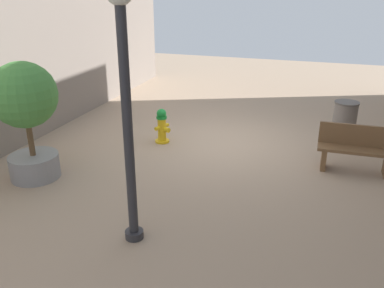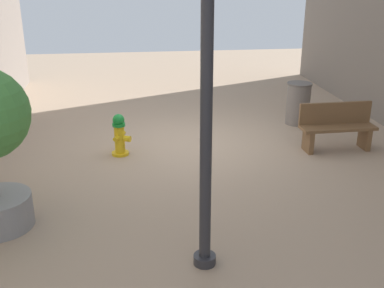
{
  "view_description": "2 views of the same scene",
  "coord_description": "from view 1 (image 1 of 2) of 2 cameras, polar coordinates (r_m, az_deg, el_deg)",
  "views": [
    {
      "loc": [
        -2.03,
        8.94,
        3.63
      ],
      "look_at": [
        0.26,
        2.01,
        0.71
      ],
      "focal_mm": 38.15,
      "sensor_mm": 36.0,
      "label": 1
    },
    {
      "loc": [
        1.24,
        9.1,
        3.46
      ],
      "look_at": [
        0.26,
        1.62,
        0.61
      ],
      "focal_mm": 43.51,
      "sensor_mm": 36.0,
      "label": 2
    }
  ],
  "objects": [
    {
      "name": "ground_plane",
      "position": [
        9.86,
        5.09,
        0.11
      ],
      "size": [
        23.4,
        23.4,
        0.0
      ],
      "primitive_type": "plane",
      "color": "tan"
    },
    {
      "name": "fire_hydrant",
      "position": [
        9.78,
        -4.21,
        2.56
      ],
      "size": [
        0.41,
        0.42,
        0.84
      ],
      "color": "gold",
      "rests_on": "ground_plane"
    },
    {
      "name": "bench_near",
      "position": [
        8.88,
        22.0,
        -0.57
      ],
      "size": [
        1.52,
        0.47,
        0.95
      ],
      "color": "brown",
      "rests_on": "ground_plane"
    },
    {
      "name": "planter_tree",
      "position": [
        8.24,
        -22.22,
        4.56
      ],
      "size": [
        1.24,
        1.24,
        2.3
      ],
      "color": "gray",
      "rests_on": "ground_plane"
    },
    {
      "name": "street_lamp",
      "position": [
        5.47,
        -9.3,
        7.56
      ],
      "size": [
        0.36,
        0.36,
        3.71
      ],
      "color": "#2D2D33",
      "rests_on": "ground_plane"
    },
    {
      "name": "trash_bin",
      "position": [
        10.47,
        20.52,
        2.96
      ],
      "size": [
        0.57,
        0.57,
        0.99
      ],
      "color": "slate",
      "rests_on": "ground_plane"
    }
  ]
}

